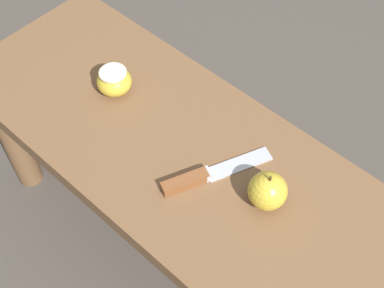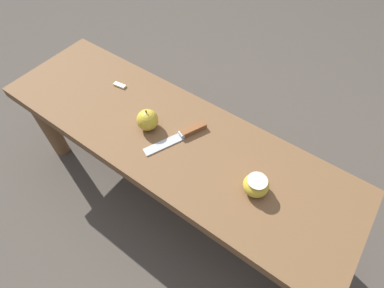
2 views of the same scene
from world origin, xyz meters
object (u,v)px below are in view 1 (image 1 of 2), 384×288
at_px(apple_cut, 114,81).
at_px(knife, 201,177).
at_px(wooden_bench, 227,204).
at_px(apple_whole, 268,191).

bearing_deg(apple_cut, knife, 171.01).
distance_m(wooden_bench, apple_cut, 0.35).
relative_size(knife, apple_cut, 2.91).
relative_size(apple_whole, apple_cut, 1.09).
xyz_separation_m(knife, apple_cut, (0.29, -0.05, 0.02)).
bearing_deg(wooden_bench, apple_whole, -165.81).
bearing_deg(wooden_bench, apple_cut, -3.35).
relative_size(wooden_bench, apple_whole, 15.86).
height_order(wooden_bench, apple_cut, apple_cut).
bearing_deg(apple_cut, apple_whole, 179.78).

